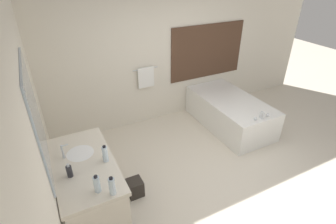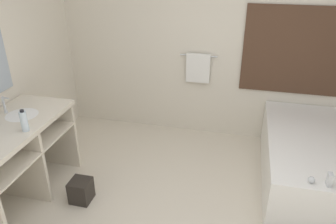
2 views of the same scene
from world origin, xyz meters
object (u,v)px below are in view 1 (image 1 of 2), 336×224
at_px(bathtub, 230,111).
at_px(water_bottle_2, 97,184).
at_px(water_bottle_3, 112,186).
at_px(soap_dispenser, 69,171).
at_px(water_bottle_1, 105,154).
at_px(waste_bin, 135,188).

distance_m(bathtub, water_bottle_2, 3.34).
relative_size(water_bottle_3, soap_dispenser, 1.29).
xyz_separation_m(water_bottle_1, soap_dispenser, (-0.41, -0.07, -0.03)).
distance_m(water_bottle_2, soap_dispenser, 0.41).
bearing_deg(water_bottle_3, soap_dispenser, 127.44).
xyz_separation_m(water_bottle_2, water_bottle_3, (0.12, -0.10, 0.00)).
relative_size(water_bottle_2, water_bottle_3, 0.96).
height_order(water_bottle_1, waste_bin, water_bottle_1).
bearing_deg(water_bottle_3, bathtub, 29.37).
distance_m(water_bottle_2, water_bottle_3, 0.16).
height_order(water_bottle_2, soap_dispenser, water_bottle_2).
relative_size(bathtub, water_bottle_3, 8.40).
bearing_deg(waste_bin, water_bottle_3, -122.63).
distance_m(water_bottle_3, waste_bin, 1.20).
distance_m(bathtub, soap_dispenser, 3.39).
bearing_deg(water_bottle_1, water_bottle_2, -115.10).
height_order(water_bottle_1, water_bottle_2, water_bottle_1).
bearing_deg(waste_bin, water_bottle_1, -155.00).
xyz_separation_m(bathtub, water_bottle_2, (-2.92, -1.47, 0.67)).
height_order(bathtub, water_bottle_2, water_bottle_2).
relative_size(water_bottle_1, soap_dispenser, 1.29).
distance_m(water_bottle_2, waste_bin, 1.19).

